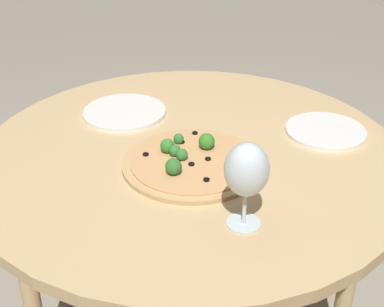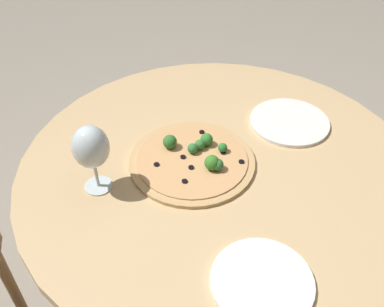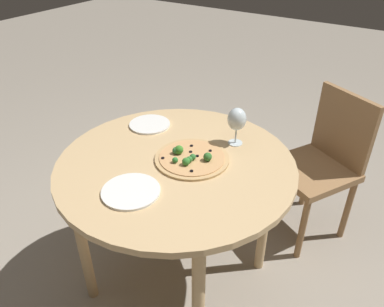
{
  "view_description": "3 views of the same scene",
  "coord_description": "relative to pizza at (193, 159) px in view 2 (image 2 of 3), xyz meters",
  "views": [
    {
      "loc": [
        0.76,
        -0.81,
        1.4
      ],
      "look_at": [
        0.05,
        -0.05,
        0.79
      ],
      "focal_mm": 50.0,
      "sensor_mm": 36.0,
      "label": 1
    },
    {
      "loc": [
        0.61,
        0.53,
        1.49
      ],
      "look_at": [
        0.05,
        -0.05,
        0.79
      ],
      "focal_mm": 40.0,
      "sensor_mm": 36.0,
      "label": 2
    },
    {
      "loc": [
        -1.07,
        -0.78,
        1.65
      ],
      "look_at": [
        0.05,
        -0.05,
        0.79
      ],
      "focal_mm": 35.0,
      "sensor_mm": 36.0,
      "label": 3
    }
  ],
  "objects": [
    {
      "name": "wine_glass",
      "position": [
        0.22,
        -0.09,
        0.11
      ],
      "size": [
        0.08,
        0.08,
        0.18
      ],
      "color": "silver",
      "rests_on": "dining_table"
    },
    {
      "name": "plate_near",
      "position": [
        -0.31,
        0.07,
        -0.01
      ],
      "size": [
        0.22,
        0.22,
        0.01
      ],
      "color": "white",
      "rests_on": "dining_table"
    },
    {
      "name": "pizza",
      "position": [
        0.0,
        0.0,
        0.0
      ],
      "size": [
        0.32,
        0.32,
        0.05
      ],
      "color": "tan",
      "rests_on": "dining_table"
    },
    {
      "name": "dining_table",
      "position": [
        -0.05,
        0.05,
        -0.1
      ],
      "size": [
        1.02,
        1.02,
        0.76
      ],
      "color": "tan",
      "rests_on": "ground_plane"
    },
    {
      "name": "plate_far",
      "position": [
        0.15,
        0.34,
        -0.01
      ],
      "size": [
        0.2,
        0.2,
        0.01
      ],
      "color": "white",
      "rests_on": "dining_table"
    }
  ]
}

